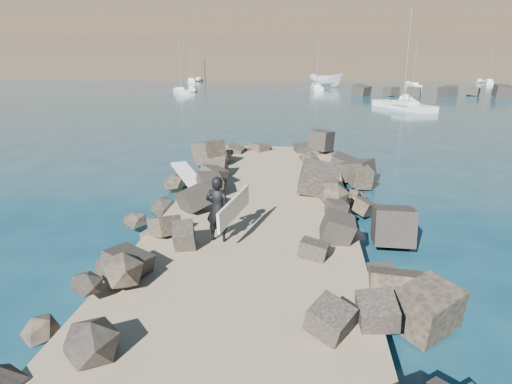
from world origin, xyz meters
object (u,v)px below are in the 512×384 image
surfboard_resting (189,179)px  surfer_with_board (220,209)px  sailboat_e (192,81)px  boat_imported (326,80)px

surfboard_resting → surfer_with_board: surfer_with_board is taller
surfboard_resting → sailboat_e: 85.30m
sailboat_e → surfer_with_board: bearing=-75.6°
boat_imported → sailboat_e: 31.24m
surfboard_resting → surfer_with_board: 5.15m
surfer_with_board → surfboard_resting: bearing=113.8°
boat_imported → surfer_with_board: boat_imported is taller
boat_imported → surfboard_resting: bearing=-155.9°
boat_imported → surfer_with_board: (-5.65, -73.98, 0.25)m
boat_imported → surfer_with_board: 74.20m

